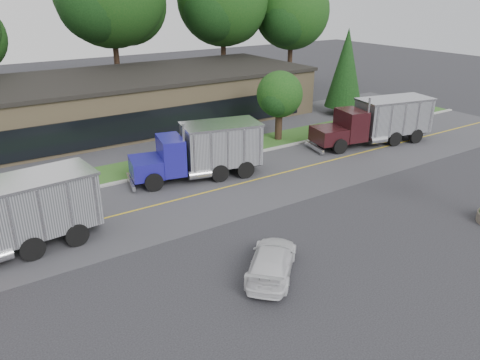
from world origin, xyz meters
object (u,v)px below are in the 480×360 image
object	(u,v)px
dump_truck_blue	(204,150)
dump_truck_maroon	(379,120)
rally_car	(272,261)
dump_truck_red	(2,218)

from	to	relation	value
dump_truck_blue	dump_truck_maroon	world-z (taller)	same
rally_car	dump_truck_blue	bearing A→B (deg)	-59.95
rally_car	dump_truck_red	bearing A→B (deg)	4.42
dump_truck_maroon	rally_car	size ratio (longest dim) A/B	2.30
dump_truck_blue	dump_truck_maroon	distance (m)	14.61
dump_truck_blue	dump_truck_red	bearing A→B (deg)	28.26
dump_truck_maroon	rally_car	distance (m)	20.28
dump_truck_red	rally_car	size ratio (longest dim) A/B	2.26
dump_truck_blue	rally_car	distance (m)	11.61
dump_truck_red	dump_truck_blue	distance (m)	12.44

